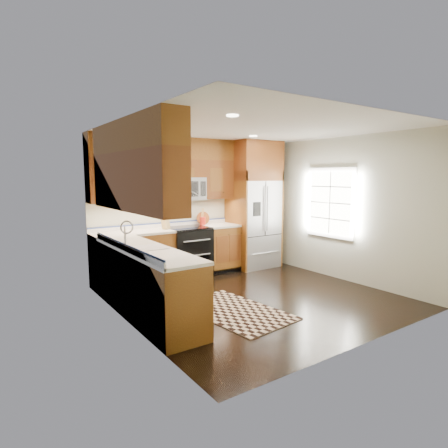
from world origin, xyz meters
TOP-DOWN VIEW (x-y plane):
  - ground at (0.00, 0.00)m, footprint 4.00×4.00m
  - wall_back at (0.00, 2.00)m, footprint 4.00×0.02m
  - wall_left at (-2.00, 0.00)m, footprint 0.02×4.00m
  - wall_right at (2.00, 0.00)m, footprint 0.02×4.00m
  - window at (1.98, 0.20)m, footprint 0.04×1.10m
  - base_cabinets at (-1.23, 0.90)m, footprint 2.85×3.00m
  - countertop at (-1.09, 1.01)m, footprint 2.86×3.01m
  - upper_cabinets at (-1.15, 1.09)m, footprint 2.85×3.00m
  - range at (-0.25, 1.67)m, footprint 0.76×0.67m
  - microwave at (-0.25, 1.80)m, footprint 0.76×0.40m
  - refrigerator at (1.30, 1.63)m, footprint 0.98×0.75m
  - sink_faucet at (-1.73, 0.23)m, footprint 0.54×0.44m
  - rug at (-0.62, -0.33)m, footprint 1.18×1.75m
  - knife_block at (-0.69, 1.70)m, footprint 0.12×0.15m
  - utensil_crock at (0.19, 1.85)m, footprint 0.14×0.14m
  - cutting_board at (0.21, 1.88)m, footprint 0.31×0.31m

SIDE VIEW (x-z plane):
  - ground at x=0.00m, z-range 0.00..0.00m
  - rug at x=-0.62m, z-range 0.00..0.01m
  - base_cabinets at x=-1.23m, z-range 0.00..0.90m
  - range at x=-0.25m, z-range 0.00..0.94m
  - countertop at x=-1.09m, z-range 0.90..0.94m
  - cutting_board at x=0.21m, z-range 0.94..0.96m
  - sink_faucet at x=-1.73m, z-range 0.81..1.18m
  - knife_block at x=-0.69m, z-range 0.92..1.17m
  - utensil_crock at x=0.19m, z-range 0.89..1.22m
  - wall_back at x=0.00m, z-range 0.00..2.60m
  - wall_left at x=-2.00m, z-range 0.00..2.60m
  - wall_right at x=2.00m, z-range 0.00..2.60m
  - refrigerator at x=1.30m, z-range 0.00..2.60m
  - window at x=1.98m, z-range 0.75..2.05m
  - microwave at x=-0.25m, z-range 1.45..1.87m
  - upper_cabinets at x=-1.15m, z-range 1.45..2.60m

